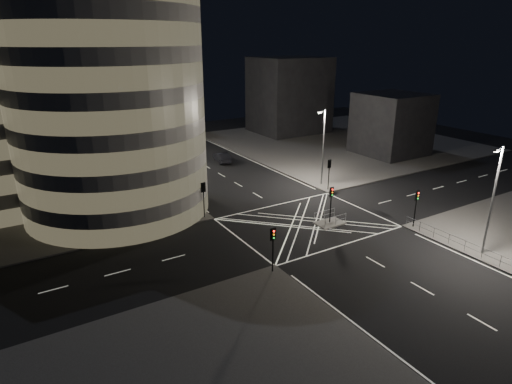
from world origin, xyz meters
TOP-DOWN VIEW (x-y plane):
  - ground at (0.00, 0.00)m, footprint 120.00×120.00m
  - sidewalk_far_right at (29.00, 27.00)m, footprint 42.00×42.00m
  - central_island at (2.00, -1.50)m, footprint 3.00×2.00m
  - office_tower_curved at (-20.74, 18.74)m, footprint 30.00×29.00m
  - office_block_rear at (-22.00, 42.00)m, footprint 24.00×16.00m
  - building_right_far at (26.00, 40.00)m, footprint 14.00×12.00m
  - building_right_near at (30.00, 16.00)m, footprint 10.00×10.00m
  - building_far_end at (-4.00, 58.00)m, footprint 18.00×8.00m
  - tree_a at (-10.50, 9.00)m, footprint 4.71×4.71m
  - tree_b at (-10.50, 15.00)m, footprint 4.56×4.56m
  - tree_c at (-10.50, 21.00)m, footprint 3.58×3.58m
  - tree_d at (-10.50, 27.00)m, footprint 4.39×4.39m
  - tree_e at (-10.50, 33.00)m, footprint 4.10×4.10m
  - traffic_signal_fl at (-8.80, 6.80)m, footprint 0.55×0.22m
  - traffic_signal_nl at (-8.80, -6.80)m, footprint 0.55×0.22m
  - traffic_signal_fr at (8.80, 6.80)m, footprint 0.55×0.22m
  - traffic_signal_nr at (8.80, -6.80)m, footprint 0.55×0.22m
  - traffic_signal_island at (2.00, -1.50)m, footprint 0.55×0.22m
  - street_lamp_left_near at (-9.44, 12.00)m, footprint 1.25×0.25m
  - street_lamp_left_far at (-9.44, 30.00)m, footprint 1.25×0.25m
  - street_lamp_right_far at (9.44, 9.00)m, footprint 1.25×0.25m
  - street_lamp_right_near at (9.44, -14.00)m, footprint 1.25×0.25m
  - railing_near_right at (8.30, -12.15)m, footprint 0.06×11.70m
  - railing_island_south at (2.00, -2.40)m, footprint 2.80×0.06m
  - railing_island_north at (2.00, -0.60)m, footprint 2.80×0.06m
  - sedan at (3.23, 26.14)m, footprint 2.45×5.01m

SIDE VIEW (x-z plane):
  - ground at x=0.00m, z-range 0.00..0.00m
  - sidewalk_far_right at x=29.00m, z-range 0.00..0.15m
  - central_island at x=2.00m, z-range 0.00..0.15m
  - railing_near_right at x=8.30m, z-range 0.15..1.25m
  - railing_island_south at x=2.00m, z-range 0.15..1.25m
  - railing_island_north at x=2.00m, z-range 0.15..1.25m
  - sedan at x=3.23m, z-range 0.00..1.58m
  - traffic_signal_fl at x=-8.80m, z-range 0.91..4.91m
  - traffic_signal_nl at x=-8.80m, z-range 0.91..4.91m
  - traffic_signal_fr at x=8.80m, z-range 0.91..4.91m
  - traffic_signal_nr at x=8.80m, z-range 0.91..4.91m
  - traffic_signal_island at x=2.00m, z-range 0.91..4.91m
  - tree_e at x=-10.50m, z-range 0.85..6.97m
  - tree_a at x=-10.50m, z-range 0.86..7.71m
  - tree_c at x=-10.50m, z-range 1.30..7.76m
  - tree_b at x=-10.50m, z-range 1.29..8.84m
  - building_right_near at x=30.00m, z-range 0.15..10.15m
  - tree_d at x=-10.50m, z-range 1.44..9.09m
  - street_lamp_left_near at x=-9.44m, z-range 0.54..10.54m
  - street_lamp_left_far at x=-9.44m, z-range 0.54..10.54m
  - street_lamp_right_far at x=9.44m, z-range 0.54..10.54m
  - street_lamp_right_near at x=9.44m, z-range 0.54..10.54m
  - building_right_far at x=26.00m, z-range 0.15..15.15m
  - building_far_end at x=-4.00m, z-range 0.00..18.00m
  - office_block_rear at x=-22.00m, z-range 0.15..22.15m
  - office_tower_curved at x=-20.74m, z-range -0.95..26.25m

